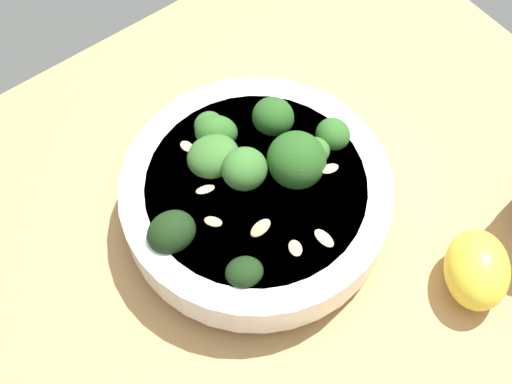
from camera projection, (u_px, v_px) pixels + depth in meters
The scene contains 3 objects.
ground_plane at pixel (319, 240), 59.60cm from camera, with size 59.88×59.88×3.51cm, color tan.
bowl_of_broccoli at pixel (256, 192), 55.85cm from camera, with size 22.05×22.05×9.52cm.
lemon_wedge at pixel (477, 270), 53.55cm from camera, with size 6.67×5.04×5.08cm, color yellow.
Camera 1 is at (20.28, 17.47, 51.94)cm, focal length 47.85 mm.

